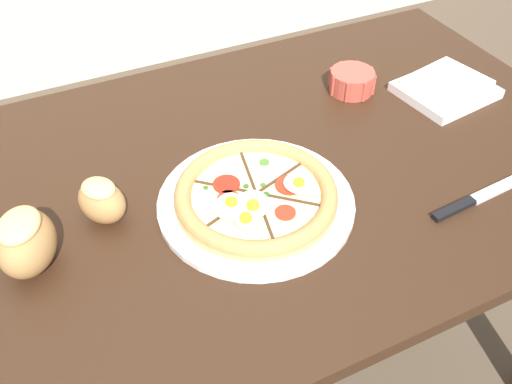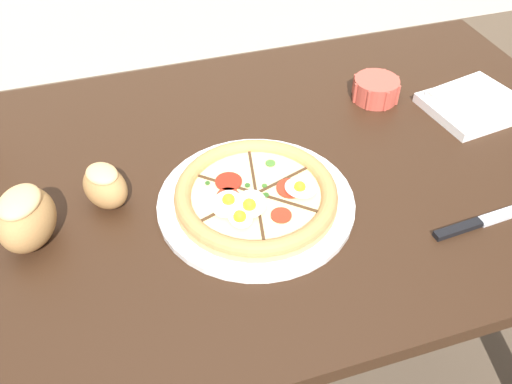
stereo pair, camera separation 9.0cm
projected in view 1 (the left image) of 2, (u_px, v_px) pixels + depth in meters
name	position (u px, v px, depth m)	size (l,w,h in m)	color
ground_plane	(261.00, 370.00, 1.52)	(12.00, 12.00, 0.00)	brown
dining_table	(264.00, 206.00, 1.07)	(1.33, 0.82, 0.76)	#331E11
pizza	(256.00, 197.00, 0.91)	(0.33, 0.33, 0.05)	white
ramekin_bowl	(352.00, 81.00, 1.16)	(0.10, 0.10, 0.05)	#C64C3D
napkin_folded	(446.00, 88.00, 1.16)	(0.20, 0.18, 0.04)	white
bread_piece_mid	(102.00, 200.00, 0.87)	(0.10, 0.11, 0.08)	#B27F47
bread_piece_far	(25.00, 241.00, 0.79)	(0.12, 0.13, 0.10)	#B27F47
knife_main	(478.00, 198.00, 0.93)	(0.21, 0.03, 0.01)	silver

